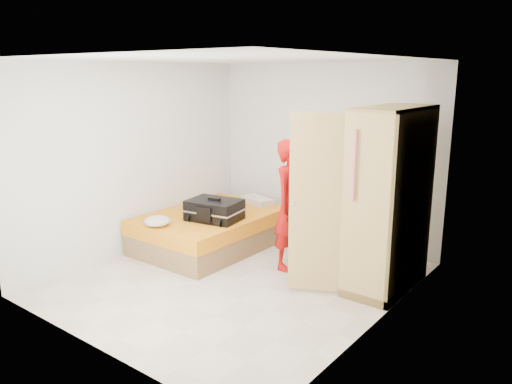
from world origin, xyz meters
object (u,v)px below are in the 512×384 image
Objects in this scene: bed at (211,230)px; round_cushion at (158,221)px; person at (291,205)px; wardrobe at (383,205)px; suitcase at (214,210)px.

round_cushion reaches higher than bed.
person is at bearing 31.90° from round_cushion.
wardrobe is 1.27× the size of person.
round_cushion is (-0.14, -0.85, 0.31)m from bed.
wardrobe is at bearing 21.47° from round_cushion.
wardrobe is 2.66× the size of suitcase.
person is (1.34, 0.07, 0.58)m from bed.
wardrobe is 6.16× the size of round_cushion.
wardrobe is 2.88m from round_cushion.
bed is 1.22× the size of person.
person is 4.86× the size of round_cushion.
suitcase is 2.32× the size of round_cushion.
bed is 0.50m from suitcase.
person reaches higher than bed.
wardrobe is 2.31m from suitcase.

